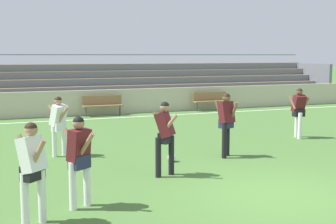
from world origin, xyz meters
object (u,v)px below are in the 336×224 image
Objects in this scene: player_dark_challenging at (165,132)px; bench_far_right at (211,99)px; bench_centre_sideline at (103,104)px; player_dark_trailing_run at (299,109)px; player_dark_on_ball at (226,119)px; player_dark_wide_right at (79,154)px; player_white_overlapping at (32,164)px; player_white_wide_left at (59,121)px; soccer_ball at (172,157)px; bleacher_stand at (143,84)px.

bench_far_right is at bearing 58.58° from player_dark_challenging.
bench_centre_sideline is 9.09m from player_dark_trailing_run.
player_dark_on_ball is 1.04× the size of player_dark_wide_right.
player_white_overlapping reaches higher than player_dark_trailing_run.
player_white_overlapping is at bearing -107.94° from bench_centre_sideline.
player_white_overlapping is 1.03× the size of player_white_wide_left.
player_white_wide_left is 3.21m from soccer_ball.
soccer_ball is (2.82, 2.65, -0.86)m from player_dark_wide_right.
player_white_overlapping is (-3.00, -1.96, -0.02)m from player_dark_challenging.
player_white_wide_left is (0.25, 4.38, -0.02)m from player_dark_wide_right.
player_dark_wide_right is at bearing -136.76° from soccer_ball.
bleacher_stand reaches higher than player_white_overlapping.
bleacher_stand is 11.09m from player_dark_trailing_run.
player_dark_challenging is at bearing -56.84° from player_white_wide_left.
player_dark_on_ball reaches higher than bench_centre_sideline.
bench_far_right is 14.81m from player_dark_wide_right.
player_dark_wide_right is at bearing -105.01° from bench_centre_sideline.
bench_far_right is 15.72m from player_white_overlapping.
player_dark_wide_right is (-2.17, -1.44, -0.03)m from player_dark_challenging.
player_dark_trailing_run is at bearing 28.24° from player_dark_wide_right.
player_dark_on_ball is 1.06× the size of player_white_wide_left.
bleacher_stand is 13.05× the size of player_dark_on_ball.
player_dark_trailing_run is 7.44× the size of soccer_ball.
player_dark_trailing_run is at bearing 17.45° from soccer_ball.
player_white_overlapping is (-9.47, -12.55, 0.44)m from bench_far_right.
player_dark_challenging is at bearing -106.37° from bleacher_stand.
bench_centre_sideline is 9.39m from soccer_ball.
player_dark_challenging is 1.02× the size of player_dark_wide_right.
player_dark_challenging reaches higher than bench_far_right.
player_dark_challenging is 1.03× the size of player_dark_trailing_run.
player_dark_challenging is 3.59m from player_white_overlapping.
player_white_wide_left is at bearing 86.79° from player_dark_wide_right.
player_dark_trailing_run is 9.00m from player_dark_wide_right.
player_dark_challenging reaches higher than player_white_overlapping.
player_dark_wide_right is (0.84, 0.52, -0.01)m from player_white_overlapping.
player_dark_challenging is at bearing -153.97° from player_dark_trailing_run.
bench_far_right is 1.10× the size of player_dark_trailing_run.
bench_far_right is at bearing 54.34° from player_dark_wide_right.
bench_far_right is at bearing 65.55° from player_dark_on_ball.
bench_centre_sideline is (-2.98, -3.18, -0.64)m from bleacher_stand.
bench_far_right is 1.12× the size of player_white_wide_left.
soccer_ball is at bearing -121.79° from bench_far_right.
player_dark_trailing_run is at bearing -81.07° from bleacher_stand.
bleacher_stand is 12.38× the size of bench_far_right.
soccer_ball is (2.57, -1.73, -0.84)m from player_white_wide_left.
player_dark_challenging reaches higher than player_white_wide_left.
player_white_overlapping is at bearing -148.69° from player_dark_on_ball.
player_dark_challenging is (-6.46, -10.58, 0.46)m from bench_far_right.
player_dark_wide_right is (-4.36, -2.64, -0.05)m from player_dark_on_ball.
player_white_overlapping reaches higher than bench_centre_sideline.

